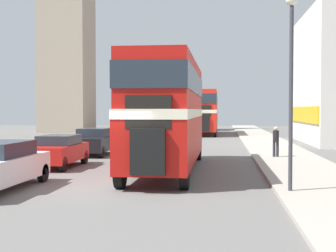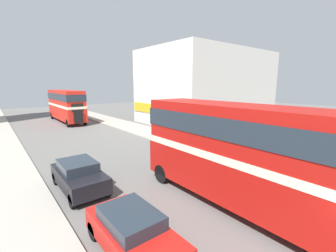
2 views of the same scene
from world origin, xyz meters
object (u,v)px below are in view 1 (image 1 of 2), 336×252
car_parked_far (94,141)px  street_lamp (291,62)px  bus_distant (205,109)px  double_decker_bus (168,107)px  car_parked_mid (58,151)px  pedestrian_walking (276,140)px

car_parked_far → street_lamp: (9.14, -11.25, 3.18)m
car_parked_far → street_lamp: street_lamp is taller
bus_distant → street_lamp: (3.72, -34.05, 1.31)m
double_decker_bus → car_parked_mid: (-4.96, 0.71, -1.91)m
bus_distant → car_parked_mid: size_ratio=2.76×
double_decker_bus → pedestrian_walking: bearing=46.9°
street_lamp → pedestrian_walking: bearing=85.9°
pedestrian_walking → street_lamp: (-0.74, -10.30, 2.95)m
pedestrian_walking → street_lamp: bearing=-94.1°
bus_distant → pedestrian_walking: (4.46, -23.75, -1.64)m
bus_distant → street_lamp: bearing=-83.8°
car_parked_far → bus_distant: bearing=76.6°
street_lamp → car_parked_far: bearing=129.1°
double_decker_bus → pedestrian_walking: double_decker_bus is taller
car_parked_far → pedestrian_walking: (9.88, -0.94, 0.22)m
car_parked_far → street_lamp: 14.84m
double_decker_bus → car_parked_mid: 5.37m
double_decker_bus → car_parked_far: bearing=127.8°
double_decker_bus → street_lamp: (4.26, -4.96, 1.30)m
bus_distant → car_parked_mid: bearing=-101.0°
car_parked_far → street_lamp: size_ratio=0.67×
car_parked_mid → street_lamp: 11.30m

